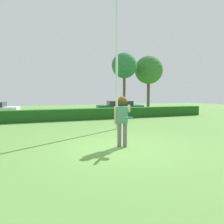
# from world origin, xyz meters

# --- Properties ---
(ground_plane) EXTENTS (60.00, 60.00, 0.00)m
(ground_plane) POSITION_xyz_m (0.00, 0.00, 0.00)
(ground_plane) COLOR #5B8D40
(person) EXTENTS (0.52, 0.83, 1.78)m
(person) POSITION_xyz_m (0.14, 0.06, 1.11)
(person) COLOR slate
(person) RESTS_ON ground
(frisbee) EXTENTS (0.28, 0.28, 0.04)m
(frisbee) POSITION_xyz_m (0.15, -0.41, 1.09)
(frisbee) COLOR #268CE5
(lamppost) EXTENTS (0.24, 0.24, 6.88)m
(lamppost) POSITION_xyz_m (1.36, 3.57, 3.76)
(lamppost) COLOR silver
(lamppost) RESTS_ON ground
(hedge_row) EXTENTS (22.16, 0.90, 0.80)m
(hedge_row) POSITION_xyz_m (0.00, 8.31, 0.40)
(hedge_row) COLOR #1D531A
(hedge_row) RESTS_ON ground
(parked_car_green) EXTENTS (4.42, 2.35, 1.25)m
(parked_car_green) POSITION_xyz_m (4.75, 11.14, 0.69)
(parked_car_green) COLOR #1E6633
(parked_car_green) RESTS_ON ground
(oak_tree) EXTENTS (3.35, 3.35, 6.45)m
(oak_tree) POSITION_xyz_m (10.23, 15.18, 4.74)
(oak_tree) COLOR brown
(oak_tree) RESTS_ON ground
(birch_tree) EXTENTS (2.83, 2.83, 6.49)m
(birch_tree) POSITION_xyz_m (6.82, 14.73, 5.03)
(birch_tree) COLOR brown
(birch_tree) RESTS_ON ground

